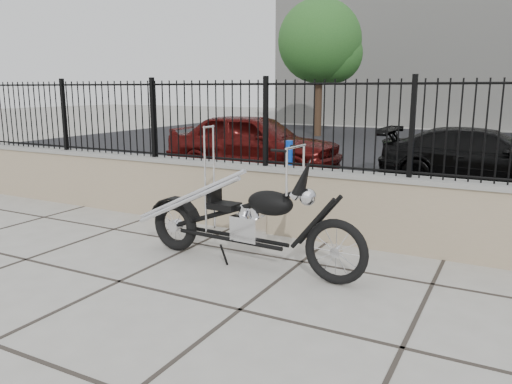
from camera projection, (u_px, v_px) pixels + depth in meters
The scene contains 10 objects.
ground_plane at pixel (240, 310), 4.69m from camera, with size 90.00×90.00×0.00m, color #99968E.
parking_lot at pixel (439, 155), 15.50m from camera, with size 30.00×30.00×0.00m, color black.
retaining_wall at pixel (331, 206), 6.75m from camera, with size 14.00×0.36×0.96m, color gray.
iron_fence at pixel (334, 126), 6.53m from camera, with size 14.00×0.08×1.20m, color black.
background_building at pixel (484, 51), 26.79m from camera, with size 22.00×6.00×8.00m, color beige.
chopper_motorcycle at pixel (244, 197), 5.72m from camera, with size 2.74×0.48×1.64m, color black, non-canonical shape.
car_red at pixel (254, 143), 12.22m from camera, with size 1.74×4.32×1.47m, color #440A09.
car_black at pixel (483, 158), 10.42m from camera, with size 1.72×4.23×1.23m, color black.
bollard_a at pixel (289, 170), 9.34m from camera, with size 0.13×0.13×1.09m, color #0B1DB1.
tree_left at pixel (320, 37), 20.98m from camera, with size 3.51×3.51×5.93m.
Camera 1 is at (2.17, -3.78, 2.04)m, focal length 35.00 mm.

